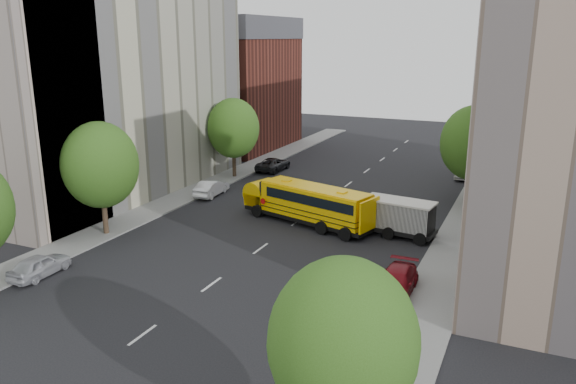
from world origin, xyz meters
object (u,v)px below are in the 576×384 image
Objects in this scene: street_tree_1 at (100,165)px; safari_truck at (393,216)px; school_bus at (307,202)px; parked_car_5 at (466,170)px; street_tree_3 at (343,342)px; parked_car_3 at (396,282)px; street_tree_4 at (473,143)px; parked_car_1 at (211,188)px; parked_car_2 at (273,164)px; street_tree_5 at (488,126)px; parked_car_0 at (40,265)px; street_tree_2 at (233,128)px.

safari_truck is at bearing 24.15° from street_tree_1.
school_bus is (11.75, 7.99, -3.29)m from street_tree_1.
safari_truck reaches higher than parked_car_5.
parked_car_3 is (-1.40, 13.08, -3.79)m from street_tree_3.
street_tree_3 is 0.88× the size of street_tree_4.
parked_car_5 is (19.20, 15.61, 0.05)m from parked_car_1.
street_tree_4 is 20.71m from parked_car_2.
street_tree_4 is at bearing 84.35° from parked_car_3.
street_tree_4 is 1.70× the size of parked_car_2.
safari_truck is at bearing 16.74° from school_bus.
street_tree_4 reaches higher than street_tree_5.
parked_car_0 is 39.16m from parked_car_5.
parked_car_0 is at bearing -86.80° from street_tree_2.
school_bus is 2.27× the size of parked_car_2.
street_tree_5 is 22.47m from safari_truck.
street_tree_1 is 0.73× the size of school_bus.
street_tree_2 reaches higher than school_bus.
street_tree_5 reaches higher than parked_car_1.
street_tree_2 is at bearing -82.02° from parked_car_1.
safari_truck is 22.56m from parked_car_0.
street_tree_3 is 1.86× the size of parked_car_0.
safari_truck is (18.11, -9.88, -3.47)m from street_tree_2.
street_tree_4 reaches higher than parked_car_3.
street_tree_1 is 0.98× the size of street_tree_4.
street_tree_5 is (-0.00, 44.00, 0.25)m from street_tree_3.
school_bus is at bearing -40.43° from street_tree_2.
school_bus is 2.59× the size of parked_car_1.
street_tree_1 is at bearing -140.71° from street_tree_4.
street_tree_4 is 32.72m from parked_car_0.
street_tree_3 is at bearing -73.00° from safari_truck.
parked_car_1 is (0.00, 18.53, 0.03)m from parked_car_0.
parked_car_2 is (2.20, 4.18, -4.17)m from street_tree_2.
parked_car_1 reaches higher than parked_car_2.
school_bus is at bearing -135.66° from street_tree_4.
school_bus is (-10.25, 21.99, -2.80)m from street_tree_3.
street_tree_2 is 1.68× the size of parked_car_3.
street_tree_4 is 11.25m from safari_truck.
street_tree_5 is 31.22m from parked_car_3.
street_tree_2 reaches higher than parked_car_1.
street_tree_1 is at bearing 176.01° from parked_car_3.
street_tree_1 is 1.66× the size of parked_car_2.
parked_car_2 is (0.80, 10.68, -0.03)m from parked_car_1.
parked_car_1 is at bearing -92.05° from parked_car_0.
parked_car_1 is at bearing 145.68° from parked_car_3.
school_bus is 21.09m from parked_car_5.
parked_car_5 reaches higher than parked_car_0.
street_tree_1 is 1.72× the size of parked_car_3.
school_bus is 17.14m from parked_car_2.
parked_car_5 reaches higher than parked_car_3.
street_tree_5 reaches higher than parked_car_3.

